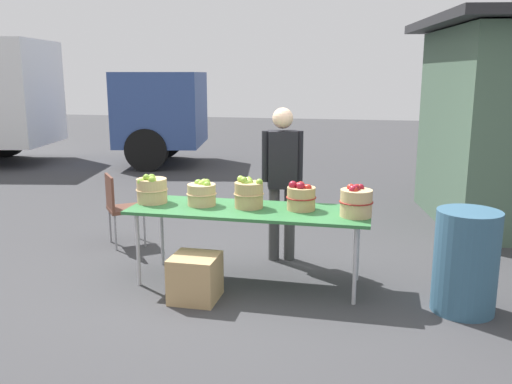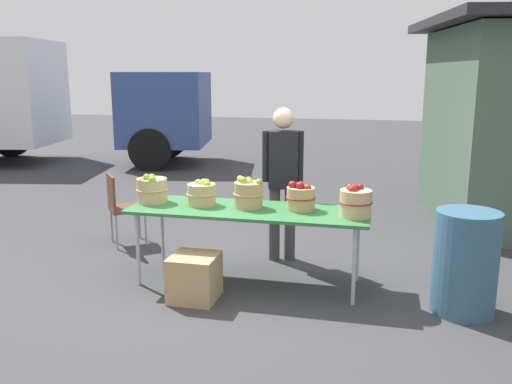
{
  "view_description": "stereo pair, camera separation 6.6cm",
  "coord_description": "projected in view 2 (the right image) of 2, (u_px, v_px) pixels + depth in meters",
  "views": [
    {
      "loc": [
        1.18,
        -4.91,
        2.02
      ],
      "look_at": [
        0.0,
        0.3,
        0.85
      ],
      "focal_mm": 38.14,
      "sensor_mm": 36.0,
      "label": 1
    },
    {
      "loc": [
        1.24,
        -4.9,
        2.02
      ],
      "look_at": [
        0.0,
        0.3,
        0.85
      ],
      "focal_mm": 38.14,
      "sensor_mm": 36.0,
      "label": 2
    }
  ],
  "objects": [
    {
      "name": "produce_crate",
      "position": [
        194.0,
        277.0,
        4.93
      ],
      "size": [
        0.42,
        0.42,
        0.42
      ],
      "primitive_type": "cube",
      "color": "tan",
      "rests_on": "ground"
    },
    {
      "name": "market_table",
      "position": [
        249.0,
        213.0,
        5.22
      ],
      "size": [
        2.3,
        0.76,
        0.75
      ],
      "color": "#2D6B38",
      "rests_on": "ground"
    },
    {
      "name": "vendor_adult",
      "position": [
        283.0,
        172.0,
        5.82
      ],
      "size": [
        0.43,
        0.29,
        1.67
      ],
      "rotation": [
        0.0,
        0.0,
        3.39
      ],
      "color": "#3F3F3F",
      "rests_on": "ground"
    },
    {
      "name": "folding_chair",
      "position": [
        121.0,
        203.0,
        6.45
      ],
      "size": [
        0.56,
        0.56,
        0.86
      ],
      "rotation": [
        0.0,
        0.0,
        2.23
      ],
      "color": "brown",
      "rests_on": "ground"
    },
    {
      "name": "apple_basket_green_2",
      "position": [
        248.0,
        193.0,
        5.23
      ],
      "size": [
        0.29,
        0.29,
        0.31
      ],
      "color": "tan",
      "rests_on": "market_table"
    },
    {
      "name": "apple_basket_red_1",
      "position": [
        355.0,
        202.0,
        4.89
      ],
      "size": [
        0.31,
        0.31,
        0.29
      ],
      "color": "tan",
      "rests_on": "market_table"
    },
    {
      "name": "apple_basket_green_1",
      "position": [
        202.0,
        193.0,
        5.34
      ],
      "size": [
        0.3,
        0.3,
        0.26
      ],
      "color": "tan",
      "rests_on": "market_table"
    },
    {
      "name": "apple_basket_green_0",
      "position": [
        152.0,
        189.0,
        5.44
      ],
      "size": [
        0.32,
        0.32,
        0.3
      ],
      "color": "tan",
      "rests_on": "market_table"
    },
    {
      "name": "trash_barrel",
      "position": [
        465.0,
        262.0,
        4.62
      ],
      "size": [
        0.54,
        0.54,
        0.89
      ],
      "primitive_type": "cylinder",
      "color": "#335972",
      "rests_on": "ground"
    },
    {
      "name": "apple_basket_red_0",
      "position": [
        301.0,
        197.0,
        5.14
      ],
      "size": [
        0.29,
        0.29,
        0.28
      ],
      "color": "tan",
      "rests_on": "market_table"
    },
    {
      "name": "box_truck",
      "position": [
        8.0,
        98.0,
        12.32
      ],
      "size": [
        7.97,
        3.58,
        2.75
      ],
      "rotation": [
        0.0,
        0.0,
        0.19
      ],
      "color": "white",
      "rests_on": "ground"
    },
    {
      "name": "ground_plane",
      "position": [
        249.0,
        282.0,
        5.37
      ],
      "size": [
        40.0,
        40.0,
        0.0
      ],
      "primitive_type": "plane",
      "color": "#38383A"
    }
  ]
}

